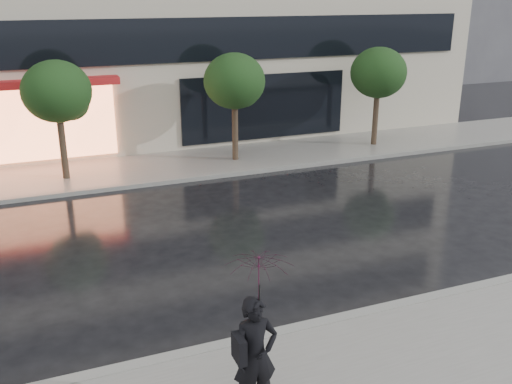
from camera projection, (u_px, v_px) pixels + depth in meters
ground at (266, 309)px, 11.36m from camera, size 120.00×120.00×0.00m
sidewalk_far at (154, 168)px, 20.31m from camera, size 60.00×3.50×0.12m
curb_near at (287, 332)px, 10.46m from camera, size 60.00×0.25×0.14m
curb_far at (166, 182)px, 18.77m from camera, size 60.00×0.25×0.14m
tree_mid_west at (59, 94)px, 18.13m from camera, size 2.20×2.20×3.99m
tree_mid_east at (236, 83)px, 20.25m from camera, size 2.20×2.20×3.99m
tree_far_east at (379, 74)px, 22.37m from camera, size 2.20×2.20×3.99m
pedestrian_with_umbrella at (257, 314)px, 7.97m from camera, size 0.93×0.95×2.50m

